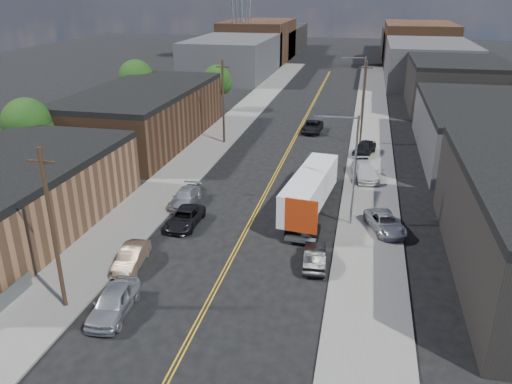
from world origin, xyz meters
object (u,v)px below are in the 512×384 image
at_px(semi_truck, 312,185).
at_px(car_left_d, 185,197).
at_px(car_left_b, 131,257).
at_px(car_right_lot_c, 364,148).
at_px(car_left_a, 114,302).
at_px(car_right_lot_b, 365,171).
at_px(car_ahead_truck, 312,127).
at_px(car_right_lot_a, 385,223).
at_px(car_left_c, 185,218).
at_px(car_right_oncoming, 315,256).

bearing_deg(semi_truck, car_left_d, -164.52).
bearing_deg(car_left_d, car_left_b, -90.25).
bearing_deg(car_left_d, semi_truck, 8.22).
bearing_deg(car_right_lot_c, car_left_a, -96.72).
bearing_deg(car_left_b, semi_truck, 42.74).
xyz_separation_m(car_left_d, car_right_lot_b, (15.29, 9.74, 0.22)).
bearing_deg(semi_truck, car_ahead_truck, 103.14).
relative_size(semi_truck, car_ahead_truck, 2.76).
height_order(car_left_a, car_right_lot_c, car_right_lot_c).
relative_size(car_left_b, car_right_lot_a, 0.89).
xyz_separation_m(car_left_a, car_left_b, (-1.40, 5.27, -0.13)).
distance_m(car_left_b, car_left_c, 6.93).
relative_size(car_right_lot_a, car_right_lot_c, 1.04).
distance_m(car_left_c, car_right_lot_c, 25.47).
bearing_deg(car_right_lot_b, car_right_lot_c, 77.86).
distance_m(car_right_lot_a, car_ahead_truck, 29.43).
relative_size(car_left_c, car_ahead_truck, 0.91).
height_order(car_left_a, car_left_c, car_left_a).
bearing_deg(car_left_c, car_right_lot_a, 8.48).
bearing_deg(car_right_lot_b, car_left_b, -140.03).
height_order(car_right_lot_a, car_right_lot_b, car_right_lot_b).
bearing_deg(car_right_oncoming, car_ahead_truck, -87.86).
xyz_separation_m(car_left_c, car_left_d, (-1.40, 3.95, 0.04)).
bearing_deg(car_left_a, car_left_d, 90.07).
bearing_deg(car_ahead_truck, car_right_lot_c, -50.15).
bearing_deg(car_right_oncoming, car_right_lot_c, -101.00).
bearing_deg(car_left_a, semi_truck, 56.74).
bearing_deg(semi_truck, car_left_a, -111.32).
xyz_separation_m(car_left_a, car_left_c, (0.00, 12.05, -0.16)).
bearing_deg(car_left_d, car_right_oncoming, -33.24).
xyz_separation_m(car_left_c, car_right_lot_b, (13.89, 13.69, 0.25)).
relative_size(car_left_d, car_right_lot_a, 1.01).
bearing_deg(semi_truck, car_right_lot_b, 68.60).
height_order(car_left_b, car_left_d, car_left_d).
bearing_deg(car_right_oncoming, car_left_c, -24.78).
bearing_deg(car_right_lot_a, car_left_c, 168.25).
height_order(car_left_b, car_right_lot_b, car_right_lot_b).
xyz_separation_m(car_left_b, car_right_lot_c, (15.14, 28.24, 0.23)).
relative_size(semi_truck, car_right_lot_b, 2.76).
height_order(semi_truck, car_right_oncoming, semi_truck).
relative_size(car_left_a, car_left_d, 1.01).
distance_m(semi_truck, car_left_c, 11.11).
xyz_separation_m(semi_truck, car_right_oncoming, (1.35, -9.57, -1.43)).
height_order(car_left_d, car_right_oncoming, car_left_d).
relative_size(car_right_lot_a, car_right_lot_b, 0.90).
bearing_deg(car_right_lot_b, car_left_c, -148.70).
distance_m(car_left_d, car_right_lot_c, 23.14).
distance_m(car_right_oncoming, car_ahead_truck, 34.54).
distance_m(car_left_c, car_right_lot_b, 19.50).
xyz_separation_m(car_right_lot_a, car_right_lot_b, (-1.77, 11.46, 0.10)).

